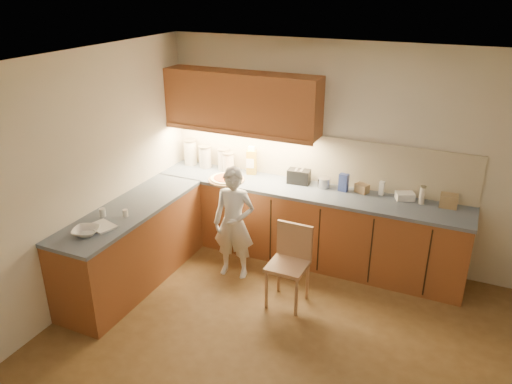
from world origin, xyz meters
TOP-DOWN VIEW (x-y plane):
  - room at (0.00, 0.00)m, footprint 4.54×4.50m
  - l_counter at (-0.92, 1.25)m, footprint 3.77×2.62m
  - backsplash at (-0.38, 1.99)m, footprint 3.75×0.02m
  - upper_cabinets at (-1.27, 1.82)m, footprint 1.95×0.36m
  - pizza_on_board at (-1.35, 1.54)m, footprint 0.44×0.44m
  - child at (-0.98, 1.00)m, footprint 0.52×0.38m
  - wooden_chair at (-0.21, 0.78)m, footprint 0.40×0.40m
  - mixing_bowl at (-1.95, -0.26)m, footprint 0.33×0.33m
  - canister_a at (-2.06, 1.86)m, footprint 0.17×0.17m
  - canister_b at (-1.82, 1.85)m, footprint 0.17×0.17m
  - canister_c at (-1.57, 1.88)m, footprint 0.15×0.15m
  - canister_d at (-1.48, 1.85)m, footprint 0.15×0.15m
  - oil_jug at (-1.17, 1.88)m, footprint 0.14×0.12m
  - toaster at (-0.52, 1.83)m, footprint 0.28×0.17m
  - steel_pot at (-0.20, 1.83)m, footprint 0.16×0.16m
  - blue_box at (0.04, 1.82)m, footprint 0.11×0.09m
  - card_box_a at (0.24, 1.87)m, footprint 0.17×0.15m
  - white_bottle at (0.46, 1.89)m, footprint 0.06×0.06m
  - flat_pack at (0.73, 1.87)m, footprint 0.24×0.21m
  - tall_jar at (0.92, 1.83)m, footprint 0.07×0.07m
  - card_box_b at (1.19, 1.86)m, footprint 0.19×0.15m
  - dough_cloth at (-1.91, -0.08)m, footprint 0.31×0.27m
  - spice_jar_a at (-2.07, 0.13)m, footprint 0.07×0.07m
  - spice_jar_b at (-1.85, 0.22)m, footprint 0.07×0.07m

SIDE VIEW (x-z plane):
  - l_counter at x=-0.92m, z-range 0.00..0.92m
  - wooden_chair at x=-0.21m, z-range 0.07..0.94m
  - child at x=-0.98m, z-range 0.00..1.32m
  - dough_cloth at x=-1.91m, z-range 0.92..0.94m
  - pizza_on_board at x=-1.35m, z-range 0.85..1.03m
  - mixing_bowl at x=-1.95m, z-range 0.92..0.98m
  - spice_jar_b at x=-1.85m, z-range 0.92..1.00m
  - flat_pack at x=0.73m, z-range 0.92..1.00m
  - spice_jar_a at x=-2.07m, z-range 0.92..1.01m
  - card_box_a at x=0.24m, z-range 0.92..1.02m
  - steel_pot at x=-0.20m, z-range 0.92..1.04m
  - card_box_b at x=1.19m, z-range 0.92..1.06m
  - white_bottle at x=0.46m, z-range 0.92..1.08m
  - toaster at x=-0.52m, z-range 0.92..1.09m
  - blue_box at x=0.04m, z-range 0.92..1.13m
  - tall_jar at x=0.92m, z-range 0.92..1.13m
  - canister_d at x=-1.48m, z-range 0.92..1.17m
  - canister_c at x=-1.57m, z-range 0.92..1.20m
  - canister_b at x=-1.82m, z-range 0.92..1.21m
  - oil_jug at x=-1.17m, z-range 0.90..1.27m
  - canister_a at x=-2.06m, z-range 0.92..1.26m
  - backsplash at x=-0.38m, z-range 0.92..1.50m
  - room at x=0.00m, z-range 0.37..2.99m
  - upper_cabinets at x=-1.27m, z-range 1.48..2.21m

